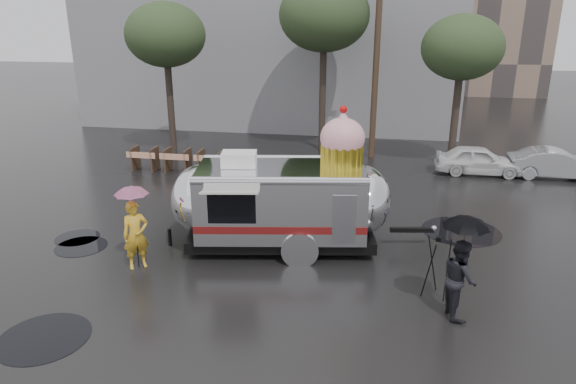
% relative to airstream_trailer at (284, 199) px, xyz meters
% --- Properties ---
extents(ground, '(120.00, 120.00, 0.00)m').
position_rel_airstream_trailer_xyz_m(ground, '(-0.35, -3.41, -1.46)').
color(ground, black).
rests_on(ground, ground).
extents(puddles, '(13.26, 9.53, 0.01)m').
position_rel_airstream_trailer_xyz_m(puddles, '(-0.58, -0.80, -1.46)').
color(puddles, black).
rests_on(puddles, ground).
extents(grey_building, '(22.00, 12.00, 13.00)m').
position_rel_airstream_trailer_xyz_m(grey_building, '(-4.35, 20.59, 5.04)').
color(grey_building, slate).
rests_on(grey_building, ground).
extents(utility_pole, '(1.60, 0.28, 9.00)m').
position_rel_airstream_trailer_xyz_m(utility_pole, '(2.15, 10.59, 3.16)').
color(utility_pole, '#473323').
rests_on(utility_pole, ground).
extents(tree_left, '(3.64, 3.64, 6.95)m').
position_rel_airstream_trailer_xyz_m(tree_left, '(-7.35, 9.59, 4.02)').
color(tree_left, '#382D26').
rests_on(tree_left, ground).
extents(tree_mid, '(4.20, 4.20, 8.03)m').
position_rel_airstream_trailer_xyz_m(tree_mid, '(-0.35, 11.59, 4.88)').
color(tree_mid, '#382D26').
rests_on(tree_mid, ground).
extents(tree_right, '(3.36, 3.36, 6.42)m').
position_rel_airstream_trailer_xyz_m(tree_right, '(5.65, 9.59, 3.60)').
color(tree_right, '#382D26').
rests_on(tree_right, ground).
extents(barricade_row, '(4.30, 0.80, 1.00)m').
position_rel_airstream_trailer_xyz_m(barricade_row, '(-5.90, 6.56, -0.94)').
color(barricade_row, '#473323').
rests_on(barricade_row, ground).
extents(airstream_trailer, '(7.64, 3.74, 4.16)m').
position_rel_airstream_trailer_xyz_m(airstream_trailer, '(0.00, 0.00, 0.00)').
color(airstream_trailer, silver).
rests_on(airstream_trailer, ground).
extents(person_left, '(0.79, 0.75, 1.83)m').
position_rel_airstream_trailer_xyz_m(person_left, '(-3.56, -1.99, -0.54)').
color(person_left, gold).
rests_on(person_left, ground).
extents(umbrella_pink, '(1.06, 1.06, 2.27)m').
position_rel_airstream_trailer_xyz_m(umbrella_pink, '(-3.56, -1.99, 0.45)').
color(umbrella_pink, pink).
rests_on(umbrella_pink, ground).
extents(person_right, '(0.64, 0.94, 1.79)m').
position_rel_airstream_trailer_xyz_m(person_right, '(4.43, -2.85, -0.56)').
color(person_right, black).
rests_on(person_right, ground).
extents(umbrella_black, '(1.21, 1.21, 2.38)m').
position_rel_airstream_trailer_xyz_m(umbrella_black, '(4.43, -2.85, 0.50)').
color(umbrella_black, black).
rests_on(umbrella_black, ground).
extents(tripod, '(0.61, 0.61, 1.53)m').
position_rel_airstream_trailer_xyz_m(tripod, '(4.01, -2.09, -0.56)').
color(tripod, black).
rests_on(tripod, ground).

